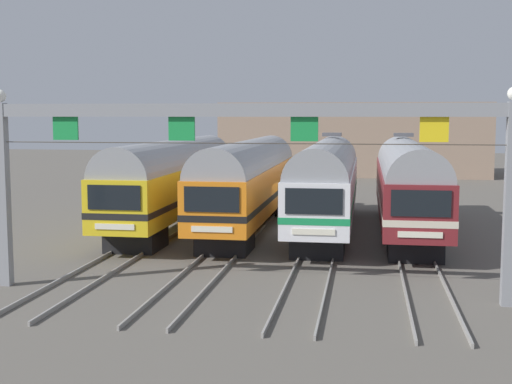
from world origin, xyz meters
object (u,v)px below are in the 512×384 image
commuter_train_yellow (174,178)px  commuter_train_white (327,180)px  catenary_gantry (242,144)px  commuter_train_orange (249,179)px  commuter_train_maroon (407,182)px

commuter_train_yellow → commuter_train_white: 8.26m
catenary_gantry → commuter_train_orange: bearing=98.7°
commuter_train_maroon → catenary_gantry: size_ratio=1.02×
commuter_train_white → commuter_train_maroon: (4.13, 0.00, 0.00)m
commuter_train_white → commuter_train_yellow: bearing=-180.0°
commuter_train_yellow → catenary_gantry: 15.05m
commuter_train_orange → catenary_gantry: bearing=-81.3°
commuter_train_yellow → commuter_train_white: bearing=0.0°
catenary_gantry → commuter_train_maroon: bearing=65.3°
commuter_train_orange → commuter_train_maroon: commuter_train_maroon is taller
commuter_train_orange → commuter_train_yellow: bearing=180.0°
commuter_train_yellow → commuter_train_orange: size_ratio=1.00×
commuter_train_yellow → commuter_train_orange: same height
commuter_train_orange → commuter_train_white: (4.13, 0.00, 0.00)m
commuter_train_yellow → catenary_gantry: (6.20, -13.49, 2.43)m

